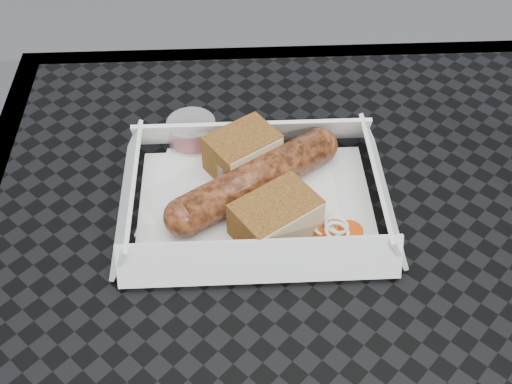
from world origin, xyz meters
TOP-DOWN VIEW (x-y plane):
  - patio_table at (0.00, 0.00)m, footprint 0.80×0.80m
  - food_tray at (-0.13, 0.13)m, footprint 0.22×0.15m
  - bratwurst at (-0.12, 0.14)m, footprint 0.17×0.13m
  - bread_near at (-0.14, 0.18)m, footprint 0.08×0.08m
  - bread_far at (-0.11, 0.10)m, footprint 0.09×0.08m
  - veg_garnish at (-0.05, 0.09)m, footprint 0.03×0.03m
  - napkin at (-0.17, 0.14)m, footprint 0.14×0.14m
  - condiment_cup_sauce at (-0.19, 0.22)m, footprint 0.05×0.05m
  - condiment_cup_empty at (-0.14, 0.17)m, footprint 0.05×0.05m

SIDE VIEW (x-z plane):
  - patio_table at x=0.00m, z-range 0.30..1.04m
  - napkin at x=-0.17m, z-range 0.74..0.75m
  - food_tray at x=-0.13m, z-range 0.74..0.75m
  - veg_garnish at x=-0.05m, z-range 0.75..0.75m
  - condiment_cup_sauce at x=-0.19m, z-range 0.74..0.78m
  - condiment_cup_empty at x=-0.14m, z-range 0.74..0.78m
  - bratwurst at x=-0.12m, z-range 0.75..0.79m
  - bread_far at x=-0.11m, z-range 0.75..0.79m
  - bread_near at x=-0.14m, z-range 0.75..0.79m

